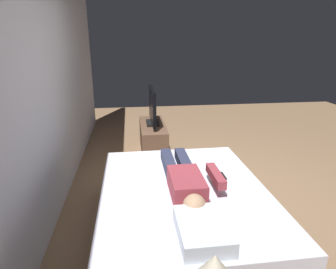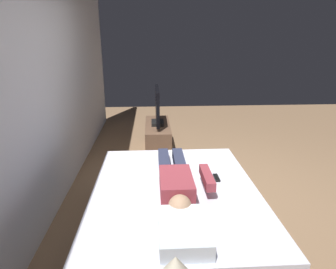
% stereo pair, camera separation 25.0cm
% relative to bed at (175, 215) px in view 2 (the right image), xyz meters
% --- Properties ---
extents(ground_plane, '(10.00, 10.00, 0.00)m').
position_rel_bed_xyz_m(ground_plane, '(0.71, -0.50, -0.26)').
color(ground_plane, '#8C6B4C').
extents(back_wall, '(6.40, 0.10, 2.80)m').
position_rel_bed_xyz_m(back_wall, '(1.11, 1.32, 1.14)').
color(back_wall, silver).
rests_on(back_wall, ground).
extents(bed, '(2.02, 1.57, 0.54)m').
position_rel_bed_xyz_m(bed, '(0.00, 0.00, 0.00)').
color(bed, brown).
rests_on(bed, ground).
extents(pillow, '(0.48, 0.34, 0.12)m').
position_rel_bed_xyz_m(pillow, '(-0.69, 0.00, 0.34)').
color(pillow, white).
rests_on(pillow, bed).
extents(person, '(1.26, 0.46, 0.18)m').
position_rel_bed_xyz_m(person, '(0.03, -0.02, 0.36)').
color(person, '#993842').
rests_on(person, bed).
extents(remote, '(0.15, 0.04, 0.02)m').
position_rel_bed_xyz_m(remote, '(0.18, -0.42, 0.29)').
color(remote, black).
rests_on(remote, bed).
extents(tv_stand, '(1.10, 0.40, 0.50)m').
position_rel_bed_xyz_m(tv_stand, '(2.24, 0.11, -0.01)').
color(tv_stand, brown).
rests_on(tv_stand, ground).
extents(tv, '(0.88, 0.20, 0.59)m').
position_rel_bed_xyz_m(tv, '(2.24, 0.11, 0.52)').
color(tv, black).
rests_on(tv, tv_stand).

